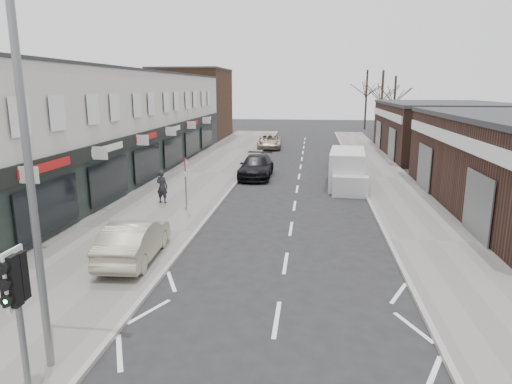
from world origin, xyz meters
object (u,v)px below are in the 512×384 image
(traffic_light, at_px, (16,292))
(parked_car_left_b, at_px, (256,167))
(warning_sign, at_px, (186,168))
(sedan_on_pavement, at_px, (134,240))
(parked_car_left_a, at_px, (254,165))
(parked_car_right_b, at_px, (340,160))
(street_lamp, at_px, (36,160))
(parked_car_left_c, at_px, (270,142))
(pedestrian, at_px, (162,187))
(white_van, at_px, (347,170))
(parked_car_right_a, at_px, (348,161))

(traffic_light, xyz_separation_m, parked_car_left_b, (1.51, 23.36, -1.66))
(warning_sign, relative_size, sedan_on_pavement, 0.63)
(warning_sign, distance_m, sedan_on_pavement, 6.72)
(parked_car_left_a, xyz_separation_m, parked_car_right_b, (6.18, 3.18, -0.04))
(street_lamp, distance_m, parked_car_left_c, 37.64)
(pedestrian, relative_size, parked_car_right_b, 0.46)
(white_van, bearing_deg, parked_car_left_b, 163.31)
(sedan_on_pavement, xyz_separation_m, parked_car_right_a, (8.73, 19.15, -0.05))
(warning_sign, relative_size, parked_car_left_a, 0.68)
(pedestrian, bearing_deg, sedan_on_pavement, 113.94)
(street_lamp, distance_m, pedestrian, 14.74)
(parked_car_right_b, bearing_deg, warning_sign, 59.91)
(parked_car_left_a, height_order, parked_car_left_c, parked_car_left_c)
(sedan_on_pavement, height_order, parked_car_left_c, sedan_on_pavement)
(parked_car_left_b, distance_m, parked_car_right_a, 7.16)
(parked_car_left_b, bearing_deg, sedan_on_pavement, -98.86)
(sedan_on_pavement, distance_m, pedestrian, 8.04)
(warning_sign, distance_m, parked_car_left_c, 24.73)
(warning_sign, bearing_deg, traffic_light, -86.90)
(street_lamp, height_order, parked_car_left_c, street_lamp)
(parked_car_left_a, bearing_deg, street_lamp, -89.16)
(traffic_light, height_order, parked_car_left_a, traffic_light)
(parked_car_left_a, bearing_deg, parked_car_right_b, 31.33)
(parked_car_left_c, xyz_separation_m, parked_car_right_b, (6.36, -11.01, -0.05))
(warning_sign, bearing_deg, white_van, 40.83)
(street_lamp, distance_m, sedan_on_pavement, 7.33)
(street_lamp, bearing_deg, parked_car_left_a, 86.78)
(sedan_on_pavement, xyz_separation_m, parked_car_left_a, (2.02, 17.00, -0.15))
(street_lamp, xyz_separation_m, white_van, (7.53, 19.85, -3.56))
(pedestrian, distance_m, parked_car_left_c, 23.57)
(warning_sign, xyz_separation_m, white_van, (8.16, 7.05, -1.14))
(street_lamp, height_order, warning_sign, street_lamp)
(sedan_on_pavement, bearing_deg, parked_car_right_b, -115.71)
(parked_car_left_c, bearing_deg, parked_car_left_b, -90.60)
(street_lamp, xyz_separation_m, parked_car_right_b, (7.48, 26.41, -3.98))
(parked_car_left_b, height_order, parked_car_right_b, parked_car_left_b)
(pedestrian, bearing_deg, parked_car_right_a, -120.07)
(white_van, bearing_deg, warning_sign, -134.58)
(parked_car_left_a, bearing_deg, parked_car_left_b, -68.94)
(sedan_on_pavement, xyz_separation_m, parked_car_left_b, (2.34, 15.92, -0.07))
(sedan_on_pavement, distance_m, parked_car_left_a, 17.12)
(traffic_light, distance_m, parked_car_right_b, 28.64)
(parked_car_right_b, bearing_deg, parked_car_left_a, 28.00)
(parked_car_left_a, height_order, parked_car_left_b, parked_car_left_b)
(white_van, bearing_deg, traffic_light, -104.78)
(parked_car_left_a, relative_size, parked_car_left_b, 0.77)
(sedan_on_pavement, relative_size, parked_car_left_a, 1.08)
(white_van, distance_m, pedestrian, 11.40)
(parked_car_left_b, distance_m, parked_car_right_b, 7.23)
(parked_car_left_b, bearing_deg, pedestrian, -116.61)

